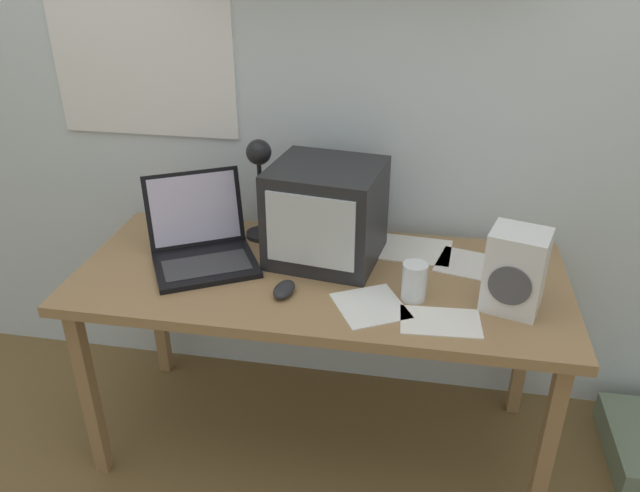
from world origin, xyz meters
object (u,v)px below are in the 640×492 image
Objects in this scene: desk_lamp at (260,175)px; printed_handout at (475,265)px; loose_paper_near_monitor at (370,306)px; corner_desk at (320,290)px; open_notebook at (440,322)px; space_heater at (515,271)px; loose_paper_near_laptop at (414,250)px; computer_mouse at (284,289)px; juice_glass at (414,283)px; crt_monitor at (326,213)px; laptop at (201,240)px.

desk_lamp is 1.35× the size of printed_handout.
corner_desk is at bearing 137.54° from loose_paper_near_monitor.
open_notebook is (0.38, -0.21, 0.06)m from corner_desk.
space_heater reaches higher than loose_paper_near_laptop.
computer_mouse is at bearing -159.40° from space_heater.
loose_paper_near_monitor is (-0.12, -0.07, -0.05)m from juice_glass.
corner_desk is 0.25m from crt_monitor.
printed_handout is (0.49, 0.14, 0.06)m from corner_desk.
desk_lamp reaches higher than loose_paper_near_monitor.
laptop is (-0.41, 0.03, 0.13)m from corner_desk.
printed_handout and open_notebook have the same top height.
space_heater is (0.28, 0.00, 0.07)m from juice_glass.
loose_paper_near_laptop is (-0.29, 0.31, -0.12)m from space_heater.
loose_paper_near_laptop is (-0.01, 0.31, -0.05)m from juice_glass.
corner_desk is 5.92× the size of loose_paper_near_monitor.
loose_paper_near_monitor is at bearing -42.46° from corner_desk.
laptop is 0.72m from juice_glass.
printed_handout is at bearing 25.76° from computer_mouse.
corner_desk is at bearing 58.65° from computer_mouse.
juice_glass reaches higher than computer_mouse.
crt_monitor is at bearing -35.94° from desk_lamp.
crt_monitor is at bearing -17.74° from laptop.
computer_mouse reaches higher than open_notebook.
space_heater is 1.05× the size of open_notebook.
crt_monitor is at bearing 139.78° from open_notebook.
space_heater is at bearing -46.65° from loose_paper_near_laptop.
open_notebook is at bearing -8.42° from computer_mouse.
laptop is at bearing 151.55° from computer_mouse.
juice_glass is (0.30, -0.10, 0.12)m from corner_desk.
corner_desk is at bearing -33.70° from laptop.
printed_handout is 1.18× the size of open_notebook.
desk_lamp reaches higher than printed_handout.
loose_paper_near_laptop is (0.38, 0.36, -0.01)m from computer_mouse.
juice_glass is 0.29m from space_heater.
space_heater is at bearing 30.15° from open_notebook.
corner_desk is 5.94× the size of loose_paper_near_laptop.
laptop reaches higher than loose_paper_near_monitor.
printed_handout is 1.05× the size of loose_paper_near_monitor.
loose_paper_near_laptop is at bearing 36.45° from corner_desk.
crt_monitor is at bearing 176.93° from space_heater.
desk_lamp is at bearing 147.04° from open_notebook.
loose_paper_near_monitor is at bearing 167.40° from open_notebook.
printed_handout is at bearing 127.89° from space_heater.
corner_desk is 0.52m from printed_handout.
desk_lamp reaches higher than juice_glass.
laptop is at bearing -165.52° from loose_paper_near_laptop.
space_heater is (0.99, -0.13, 0.06)m from laptop.
desk_lamp is 0.65m from juice_glass.
juice_glass is (0.71, -0.13, -0.01)m from laptop.
juice_glass is at bearing -162.60° from space_heater.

